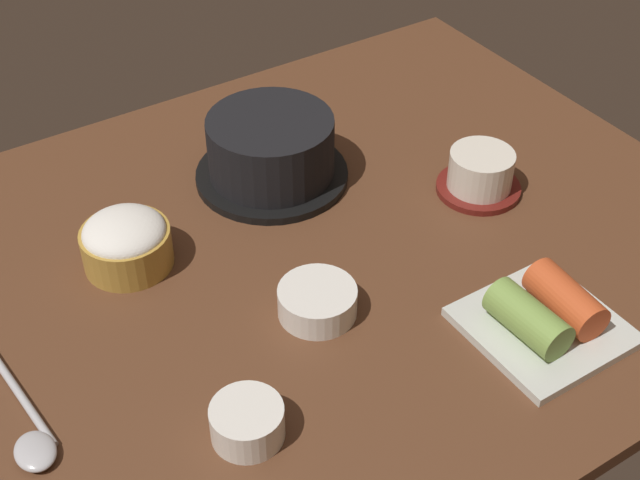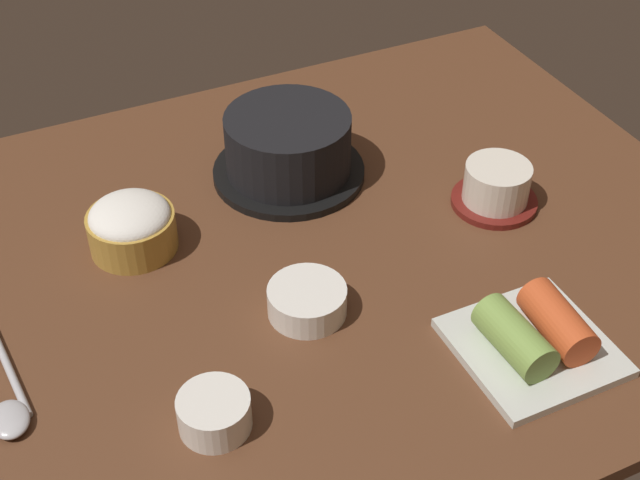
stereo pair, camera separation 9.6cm
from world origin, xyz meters
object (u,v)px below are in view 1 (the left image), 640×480
kimchi_plate (545,316)px  spoon (28,428)px  side_bowl_near (247,421)px  rice_bowl (126,241)px  stone_pot (271,150)px  banchan_cup_center (317,301)px  tea_cup_with_saucer (480,173)px

kimchi_plate → spoon: kimchi_plate is taller
side_bowl_near → spoon: (-16.60, 10.88, -1.27)cm
rice_bowl → kimchi_plate: bearing=-45.9°
stone_pot → side_bowl_near: bearing=-123.5°
side_bowl_near → stone_pot: bearing=56.5°
stone_pot → side_bowl_near: size_ratio=2.80×
banchan_cup_center → stone_pot: bearing=70.9°
stone_pot → side_bowl_near: 39.19cm
side_bowl_near → kimchi_plate: bearing=-8.5°
tea_cup_with_saucer → kimchi_plate: tea_cup_with_saucer is taller
kimchi_plate → side_bowl_near: (-31.49, 4.71, -0.09)cm
side_bowl_near → rice_bowl: bearing=89.3°
stone_pot → kimchi_plate: bearing=-75.1°
stone_pot → banchan_cup_center: bearing=-109.1°
kimchi_plate → tea_cup_with_saucer: bearing=65.3°
stone_pot → tea_cup_with_saucer: bearing=-38.5°
spoon → stone_pot: bearing=29.7°
banchan_cup_center → side_bowl_near: side_bowl_near is taller
rice_bowl → spoon: (-16.94, -16.57, -2.51)cm
rice_bowl → kimchi_plate: size_ratio=0.68×
kimchi_plate → side_bowl_near: 31.85cm
side_bowl_near → tea_cup_with_saucer: bearing=22.1°
spoon → kimchi_plate: bearing=-18.0°
stone_pot → tea_cup_with_saucer: (19.84, -15.77, -1.62)cm
banchan_cup_center → rice_bowl: bearing=126.9°
kimchi_plate → banchan_cup_center: bearing=141.0°
stone_pot → side_bowl_near: (-21.58, -32.63, -2.34)cm
banchan_cup_center → kimchi_plate: 22.98cm
kimchi_plate → spoon: (-48.09, 15.60, -1.36)cm
rice_bowl → side_bowl_near: (-0.34, -27.45, -1.24)cm
tea_cup_with_saucer → kimchi_plate: bearing=-114.7°
stone_pot → spoon: stone_pot is taller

